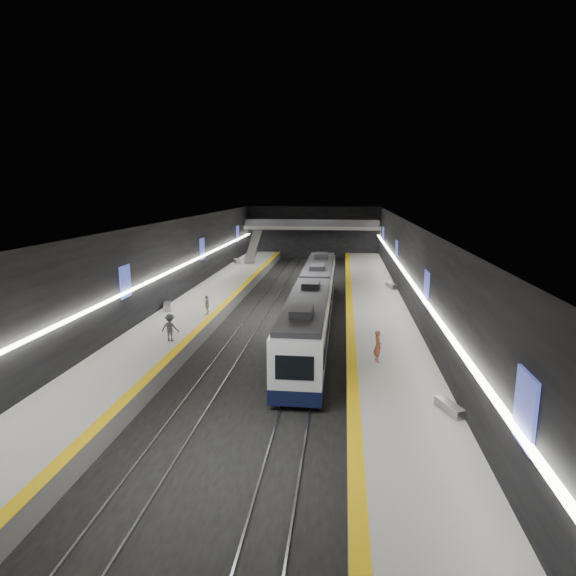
# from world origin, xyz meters

# --- Properties ---
(ground) EXTENTS (70.00, 70.00, 0.00)m
(ground) POSITION_xyz_m (0.00, 0.00, 0.00)
(ground) COLOR black
(ground) RESTS_ON ground
(ceiling) EXTENTS (20.00, 70.00, 0.04)m
(ceiling) POSITION_xyz_m (0.00, 0.00, 8.00)
(ceiling) COLOR beige
(ceiling) RESTS_ON wall_left
(wall_left) EXTENTS (0.04, 70.00, 8.00)m
(wall_left) POSITION_xyz_m (-10.00, 0.00, 4.00)
(wall_left) COLOR black
(wall_left) RESTS_ON ground
(wall_right) EXTENTS (0.04, 70.00, 8.00)m
(wall_right) POSITION_xyz_m (10.00, 0.00, 4.00)
(wall_right) COLOR black
(wall_right) RESTS_ON ground
(wall_back) EXTENTS (20.00, 0.04, 8.00)m
(wall_back) POSITION_xyz_m (0.00, 35.00, 4.00)
(wall_back) COLOR black
(wall_back) RESTS_ON ground
(platform_left) EXTENTS (5.00, 70.00, 1.00)m
(platform_left) POSITION_xyz_m (-7.50, 0.00, 0.50)
(platform_left) COLOR slate
(platform_left) RESTS_ON ground
(tile_surface_left) EXTENTS (5.00, 70.00, 0.02)m
(tile_surface_left) POSITION_xyz_m (-7.50, 0.00, 1.01)
(tile_surface_left) COLOR #A7A7A2
(tile_surface_left) RESTS_ON platform_left
(tactile_strip_left) EXTENTS (0.60, 70.00, 0.02)m
(tactile_strip_left) POSITION_xyz_m (-5.30, 0.00, 1.02)
(tactile_strip_left) COLOR yellow
(tactile_strip_left) RESTS_ON platform_left
(platform_right) EXTENTS (5.00, 70.00, 1.00)m
(platform_right) POSITION_xyz_m (7.50, 0.00, 0.50)
(platform_right) COLOR slate
(platform_right) RESTS_ON ground
(tile_surface_right) EXTENTS (5.00, 70.00, 0.02)m
(tile_surface_right) POSITION_xyz_m (7.50, 0.00, 1.01)
(tile_surface_right) COLOR #A7A7A2
(tile_surface_right) RESTS_ON platform_right
(tactile_strip_right) EXTENTS (0.60, 70.00, 0.02)m
(tactile_strip_right) POSITION_xyz_m (5.30, 0.00, 1.02)
(tactile_strip_right) COLOR yellow
(tactile_strip_right) RESTS_ON platform_right
(rails) EXTENTS (6.52, 70.00, 0.12)m
(rails) POSITION_xyz_m (-0.00, 0.00, 0.06)
(rails) COLOR gray
(rails) RESTS_ON ground
(train) EXTENTS (2.69, 30.04, 3.60)m
(train) POSITION_xyz_m (2.50, -1.99, 2.20)
(train) COLOR black
(train) RESTS_ON ground
(ad_posters) EXTENTS (19.94, 53.50, 2.20)m
(ad_posters) POSITION_xyz_m (-0.00, 1.00, 4.50)
(ad_posters) COLOR #3C47B4
(ad_posters) RESTS_ON wall_left
(cove_light_left) EXTENTS (0.25, 68.60, 0.12)m
(cove_light_left) POSITION_xyz_m (-9.80, 0.00, 3.80)
(cove_light_left) COLOR white
(cove_light_left) RESTS_ON wall_left
(cove_light_right) EXTENTS (0.25, 68.60, 0.12)m
(cove_light_right) POSITION_xyz_m (9.80, 0.00, 3.80)
(cove_light_right) COLOR white
(cove_light_right) RESTS_ON wall_right
(mezzanine_bridge) EXTENTS (20.00, 3.00, 1.50)m
(mezzanine_bridge) POSITION_xyz_m (0.00, 32.93, 5.04)
(mezzanine_bridge) COLOR gray
(mezzanine_bridge) RESTS_ON wall_left
(escalator) EXTENTS (1.20, 7.50, 3.92)m
(escalator) POSITION_xyz_m (-7.50, 26.00, 2.90)
(escalator) COLOR #99999E
(escalator) RESTS_ON platform_left
(bench_left_near) EXTENTS (1.15, 2.02, 0.48)m
(bench_left_near) POSITION_xyz_m (-9.50, -1.74, 1.24)
(bench_left_near) COLOR #99999E
(bench_left_near) RESTS_ON platform_left
(bench_left_far) EXTENTS (1.34, 2.09, 0.50)m
(bench_left_far) POSITION_xyz_m (-9.25, 23.19, 1.25)
(bench_left_far) COLOR #99999E
(bench_left_far) RESTS_ON platform_left
(bench_right_near) EXTENTS (1.11, 1.79, 0.42)m
(bench_right_near) POSITION_xyz_m (9.50, -18.05, 1.21)
(bench_right_near) COLOR #99999E
(bench_right_near) RESTS_ON platform_right
(bench_right_far) EXTENTS (1.03, 1.97, 0.47)m
(bench_right_far) POSITION_xyz_m (9.50, 9.12, 1.23)
(bench_right_far) COLOR #99999E
(bench_right_far) RESTS_ON platform_right
(passenger_right_a) EXTENTS (0.59, 0.75, 1.82)m
(passenger_right_a) POSITION_xyz_m (6.73, -12.03, 1.91)
(passenger_right_a) COLOR #B65F44
(passenger_right_a) RESTS_ON platform_right
(passenger_left_a) EXTENTS (0.40, 0.91, 1.54)m
(passenger_left_a) POSITION_xyz_m (-5.77, -2.99, 1.77)
(passenger_left_a) COLOR beige
(passenger_left_a) RESTS_ON platform_left
(passenger_left_b) EXTENTS (1.18, 0.70, 1.79)m
(passenger_left_b) POSITION_xyz_m (-6.27, -9.77, 1.90)
(passenger_left_b) COLOR #414249
(passenger_left_b) RESTS_ON platform_left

